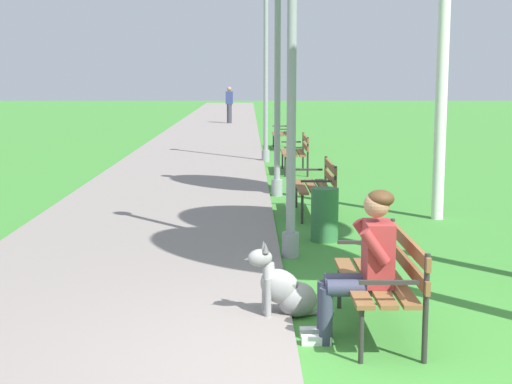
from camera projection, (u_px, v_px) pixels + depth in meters
ground_plane at (334, 373)px, 5.57m from camera, size 120.00×120.00×0.00m
paved_path at (212, 131)px, 29.27m from camera, size 3.60×60.00×0.04m
park_bench_near at (385, 274)px, 6.37m from camera, size 0.55×1.50×0.85m
park_bench_mid at (319, 183)px, 11.78m from camera, size 0.55×1.50×0.85m
park_bench_far at (297, 150)px, 16.94m from camera, size 0.55×1.50×0.85m
park_bench_furthest at (284, 132)px, 22.41m from camera, size 0.55×1.50×0.85m
person_seated_on_near_bench at (364, 259)px, 6.17m from camera, size 0.74×0.49×1.25m
dog_grey at (286, 289)px, 6.82m from camera, size 0.83×0.35×0.71m
lamp_post_near at (292, 71)px, 8.80m from camera, size 0.24×0.24×4.27m
lamp_post_mid at (277, 83)px, 13.45m from camera, size 0.24×0.24×3.90m
lamp_post_far at (266, 69)px, 18.80m from camera, size 0.24×0.24×4.47m
litter_bin at (325, 215)px, 9.97m from camera, size 0.36×0.36×0.70m
pedestrian_distant at (229, 105)px, 33.86m from camera, size 0.32×0.22×1.65m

